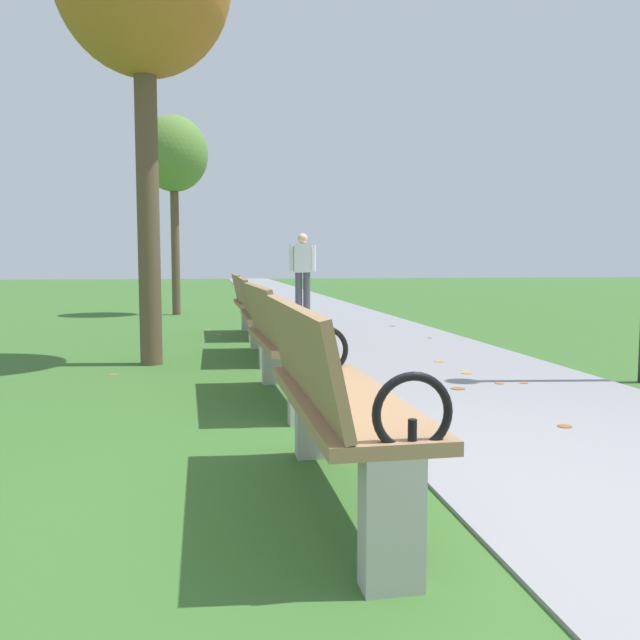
# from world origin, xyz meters

# --- Properties ---
(ground_plane) EXTENTS (80.00, 80.00, 0.00)m
(ground_plane) POSITION_xyz_m (0.00, 0.00, 0.00)
(ground_plane) COLOR #386628
(paved_walkway) EXTENTS (2.49, 44.00, 0.02)m
(paved_walkway) POSITION_xyz_m (1.25, 18.00, 0.01)
(paved_walkway) COLOR gray
(paved_walkway) RESTS_ON ground
(park_bench_1) EXTENTS (0.50, 1.61, 0.90)m
(park_bench_1) POSITION_xyz_m (-0.50, 0.13, 0.49)
(park_bench_1) COLOR #93704C
(park_bench_1) RESTS_ON ground
(park_bench_2) EXTENTS (0.54, 1.62, 0.90)m
(park_bench_2) POSITION_xyz_m (-0.50, 2.33, 0.49)
(park_bench_2) COLOR #93704C
(park_bench_2) RESTS_ON ground
(park_bench_3) EXTENTS (0.47, 1.60, 0.90)m
(park_bench_3) POSITION_xyz_m (-0.50, 4.67, 0.49)
(park_bench_3) COLOR #93704C
(park_bench_3) RESTS_ON ground
(park_bench_4) EXTENTS (0.51, 1.61, 0.90)m
(park_bench_4) POSITION_xyz_m (-0.50, 6.87, 0.49)
(park_bench_4) COLOR #93704C
(park_bench_4) RESTS_ON ground
(tree_2) EXTENTS (1.37, 1.37, 3.99)m
(tree_2) POSITION_xyz_m (-1.75, 10.95, 3.19)
(tree_2) COLOR brown
(tree_2) RESTS_ON ground
(pedestrian_walking) EXTENTS (0.53, 0.25, 1.62)m
(pedestrian_walking) POSITION_xyz_m (0.76, 10.20, 0.93)
(pedestrian_walking) COLOR #4C4C56
(pedestrian_walking) RESTS_ON paved_walkway
(scattered_leaves) EXTENTS (4.03, 9.98, 0.02)m
(scattered_leaves) POSITION_xyz_m (0.60, 3.37, 0.02)
(scattered_leaves) COLOR gold
(scattered_leaves) RESTS_ON ground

